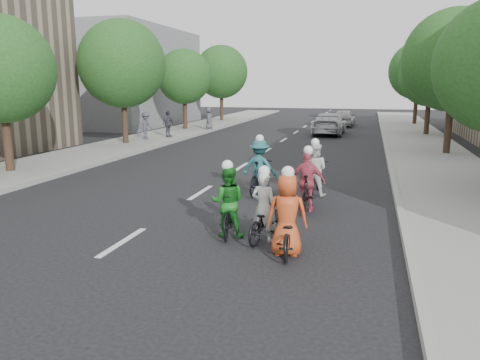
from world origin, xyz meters
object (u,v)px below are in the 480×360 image
at_px(cyclist_0, 228,208).
at_px(cyclist_1, 264,216).
at_px(cyclist_3, 260,172).
at_px(cyclist_5, 287,224).
at_px(cyclist_4, 307,187).
at_px(spectator_0, 146,126).
at_px(follow_car_lead, 329,124).
at_px(cyclist_2, 314,175).
at_px(spectator_1, 168,124).
at_px(follow_car_trail, 344,118).
at_px(spectator_2, 209,118).

relative_size(cyclist_0, cyclist_1, 1.00).
bearing_deg(cyclist_3, cyclist_5, 115.88).
distance_m(cyclist_4, spectator_0, 17.67).
bearing_deg(cyclist_5, follow_car_lead, -93.13).
bearing_deg(cyclist_4, cyclist_5, 93.51).
bearing_deg(cyclist_4, spectator_0, -46.31).
bearing_deg(cyclist_3, cyclist_0, 99.89).
bearing_deg(cyclist_1, cyclist_0, 5.41).
bearing_deg(cyclist_2, cyclist_4, 96.93).
height_order(cyclist_1, cyclist_5, cyclist_5).
relative_size(cyclist_1, cyclist_2, 0.89).
distance_m(cyclist_3, follow_car_lead, 18.88).
bearing_deg(follow_car_lead, cyclist_5, 93.99).
relative_size(cyclist_0, spectator_1, 1.07).
distance_m(cyclist_0, cyclist_2, 4.82).
relative_size(cyclist_1, cyclist_5, 0.96).
relative_size(cyclist_2, spectator_0, 1.22).
distance_m(follow_car_lead, spectator_1, 11.12).
height_order(cyclist_2, cyclist_3, cyclist_3).
bearing_deg(cyclist_2, follow_car_lead, -80.78).
bearing_deg(spectator_0, cyclist_1, -132.98).
distance_m(cyclist_5, follow_car_lead, 23.89).
height_order(cyclist_1, spectator_0, spectator_0).
xyz_separation_m(cyclist_0, cyclist_5, (1.50, -0.81, -0.03)).
xyz_separation_m(cyclist_4, spectator_1, (-10.68, 14.70, 0.32)).
bearing_deg(follow_car_trail, spectator_0, 53.76).
xyz_separation_m(cyclist_5, follow_car_lead, (-1.20, 23.86, 0.10)).
height_order(cyclist_4, spectator_1, cyclist_4).
distance_m(cyclist_1, cyclist_4, 2.77).
xyz_separation_m(cyclist_2, cyclist_3, (-1.66, -0.42, 0.10)).
relative_size(cyclist_1, cyclist_3, 0.93).
bearing_deg(cyclist_5, cyclist_1, -54.57).
height_order(cyclist_0, cyclist_3, cyclist_3).
xyz_separation_m(cyclist_1, cyclist_2, (0.57, 4.68, 0.09)).
height_order(cyclist_4, cyclist_5, cyclist_5).
height_order(cyclist_2, cyclist_4, cyclist_4).
height_order(cyclist_2, spectator_0, cyclist_2).
bearing_deg(spectator_2, cyclist_1, -161.52).
bearing_deg(spectator_0, cyclist_3, -127.42).
bearing_deg(follow_car_trail, follow_car_lead, 86.83).
relative_size(cyclist_3, cyclist_4, 1.05).
bearing_deg(cyclist_5, cyclist_4, -95.38).
xyz_separation_m(cyclist_1, follow_car_lead, (-0.55, 23.13, 0.19)).
height_order(cyclist_1, spectator_2, spectator_2).
bearing_deg(spectator_0, cyclist_4, -126.41).
relative_size(cyclist_5, spectator_2, 1.13).
bearing_deg(cyclist_4, follow_car_lead, -83.86).
bearing_deg(spectator_1, spectator_0, 161.79).
height_order(cyclist_0, cyclist_5, cyclist_5).
bearing_deg(spectator_1, spectator_2, 6.84).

